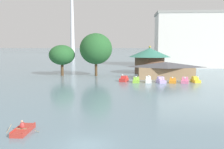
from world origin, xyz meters
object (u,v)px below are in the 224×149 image
Objects in this scene: pedal_boat_lavender at (161,80)px; shoreline_tree_tall_left at (62,55)px; pedal_boat_white at (148,80)px; shoreline_tree_mid at (96,49)px; pedal_boat_pink at (185,81)px; pedal_boat_lime at (136,80)px; pedal_boat_orange at (173,81)px; background_building_block at (199,40)px; rowboat_with_rower at (23,130)px; green_roof_pavilion at (150,59)px; boathouse at (166,70)px; pedal_boat_yellow at (195,80)px; pedal_boat_red at (124,79)px.

shoreline_tree_tall_left is (-25.99, 12.38, 5.24)m from pedal_boat_lavender.
shoreline_tree_mid is at bearing -131.27° from pedal_boat_white.
shoreline_tree_tall_left reaches higher than pedal_boat_pink.
pedal_boat_lime is 0.97× the size of pedal_boat_lavender.
pedal_boat_orange is 0.08× the size of background_building_block.
background_building_block is (37.46, 80.40, 10.42)m from rowboat_with_rower.
pedal_boat_white is 20.24m from green_roof_pavilion.
rowboat_with_rower is 0.10× the size of background_building_block.
rowboat_with_rower is 57.20m from green_roof_pavilion.
pedal_boat_pink is (10.95, 0.01, 0.02)m from pedal_boat_lime.
pedal_boat_lavender is (2.84, -0.03, -0.04)m from pedal_boat_white.
boathouse is (-3.32, 7.44, 1.71)m from pedal_boat_pink.
background_building_block is (20.10, 45.53, 10.13)m from pedal_boat_lavender.
rowboat_with_rower is at bearing -17.29° from pedal_boat_pink.
pedal_boat_lime is 0.95× the size of pedal_boat_pink.
green_roof_pavilion is at bearing -164.93° from pedal_boat_yellow.
green_roof_pavilion is 1.46× the size of shoreline_tree_tall_left.
pedal_boat_lime is at bearing -102.78° from green_roof_pavilion.
pedal_boat_white is 2.84m from pedal_boat_lavender.
pedal_boat_red is at bearing -122.91° from background_building_block.
shoreline_tree_tall_left is (-31.35, 12.38, 5.24)m from pedal_boat_pink.
background_building_block is (36.50, 33.23, 3.14)m from shoreline_tree_mid.
pedal_boat_lavender is 0.20× the size of boathouse.
background_building_block is at bearing 171.57° from pedal_boat_orange.
pedal_boat_pink is 0.20× the size of boathouse.
rowboat_with_rower is 48.35m from shoreline_tree_tall_left.
shoreline_tree_tall_left reaches higher than pedal_boat_lavender.
pedal_boat_pink reaches higher than pedal_boat_lavender.
pedal_boat_red is at bearing -53.54° from shoreline_tree_mid.
green_roof_pavilion reaches higher than pedal_boat_pink.
boathouse is at bearing -147.71° from pedal_boat_yellow.
green_roof_pavilion is (-6.45, 19.80, 3.94)m from pedal_boat_pink.
pedal_boat_red reaches higher than pedal_boat_orange.
pedal_boat_pink is 1.07× the size of pedal_boat_yellow.
pedal_boat_red is 0.98× the size of pedal_boat_pink.
background_building_block is (14.74, 45.52, 10.13)m from pedal_boat_pink.
pedal_boat_lavender is 21.66m from shoreline_tree_mid.
pedal_boat_orange is at bearing -23.50° from shoreline_tree_tall_left.
shoreline_tree_tall_left is at bearing -100.96° from pedal_boat_orange.
pedal_boat_yellow is 47.14m from background_building_block.
background_building_block reaches higher than pedal_boat_lavender.
shoreline_tree_mid is 0.35× the size of background_building_block.
green_roof_pavilion is (1.75, 19.78, 3.90)m from pedal_boat_white.
pedal_boat_orange reaches higher than pedal_boat_lavender.
shoreline_tree_tall_left is (-28.04, 4.93, 3.53)m from boathouse.
pedal_boat_lime is at bearing -135.67° from boathouse.
pedal_boat_red is 0.24× the size of green_roof_pavilion.
rowboat_with_rower is 1.23× the size of pedal_boat_orange.
pedal_boat_white reaches higher than pedal_boat_yellow.
pedal_boat_orange is 0.24× the size of shoreline_tree_mid.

